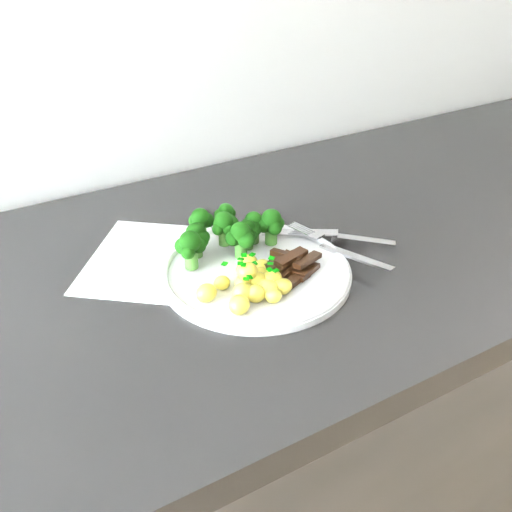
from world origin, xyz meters
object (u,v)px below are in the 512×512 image
object	(u,v)px
broccoli	(229,230)
potatoes	(252,282)
recipe_paper	(191,262)
knife	(345,239)
fork	(341,249)
beef_strips	(291,265)
plate	(256,271)
counter	(298,450)

from	to	relation	value
broccoli	potatoes	bearing A→B (deg)	-101.44
recipe_paper	knife	distance (m)	0.22
fork	beef_strips	bearing A→B (deg)	179.78
knife	plate	bearing A→B (deg)	-177.84
beef_strips	knife	size ratio (longest dim) A/B	0.53
broccoli	potatoes	size ratio (longest dim) A/B	1.42
plate	recipe_paper	bearing A→B (deg)	131.24
potatoes	fork	distance (m)	0.15
potatoes	beef_strips	distance (m)	0.07
recipe_paper	potatoes	size ratio (longest dim) A/B	3.00
fork	knife	size ratio (longest dim) A/B	1.08
counter	knife	world-z (taller)	knife
counter	recipe_paper	xyz separation A→B (m)	(-0.18, 0.03, 0.46)
counter	recipe_paper	distance (m)	0.49
beef_strips	knife	world-z (taller)	beef_strips
plate	beef_strips	distance (m)	0.05
potatoes	beef_strips	xyz separation A→B (m)	(0.07, 0.01, -0.00)
plate	broccoli	distance (m)	0.07
plate	broccoli	bearing A→B (deg)	97.93
counter	broccoli	distance (m)	0.51
recipe_paper	knife	xyz separation A→B (m)	(0.21, -0.06, 0.01)
beef_strips	broccoli	bearing A→B (deg)	119.05
plate	fork	world-z (taller)	fork
plate	beef_strips	xyz separation A→B (m)	(0.04, -0.02, 0.01)
recipe_paper	broccoli	world-z (taller)	broccoli
broccoli	fork	size ratio (longest dim) A/B	0.93
potatoes	fork	xyz separation A→B (m)	(0.15, 0.01, -0.00)
counter	broccoli	size ratio (longest dim) A/B	15.29
beef_strips	fork	size ratio (longest dim) A/B	0.49
broccoli	counter	bearing A→B (deg)	-7.85
counter	fork	world-z (taller)	fork
recipe_paper	broccoli	xyz separation A→B (m)	(0.05, -0.01, 0.04)
recipe_paper	broccoli	size ratio (longest dim) A/B	2.11
recipe_paper	plate	distance (m)	0.09
counter	plate	size ratio (longest dim) A/B	9.81
plate	broccoli	xyz separation A→B (m)	(-0.01, 0.06, 0.03)
counter	fork	xyz separation A→B (m)	(0.00, -0.07, 0.48)
plate	fork	size ratio (longest dim) A/B	1.45
potatoes	knife	distance (m)	0.18
broccoli	fork	xyz separation A→B (m)	(0.13, -0.08, -0.02)
plate	fork	distance (m)	0.12
counter	plate	bearing A→B (deg)	-159.76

